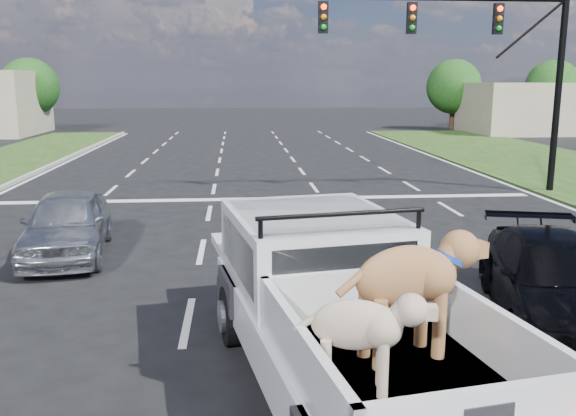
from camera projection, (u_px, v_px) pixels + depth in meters
name	position (u px, v px, depth m)	size (l,w,h in m)	color
ground	(300.00, 318.00, 9.57)	(160.00, 160.00, 0.00)	black
road_markings	(274.00, 223.00, 15.97)	(17.75, 60.00, 0.01)	silver
traffic_signal	(490.00, 47.00, 19.45)	(9.11, 0.31, 7.00)	black
building_right	(552.00, 108.00, 44.21)	(12.00, 7.00, 3.60)	tan
tree_far_c	(30.00, 87.00, 44.65)	(4.20, 4.20, 5.40)	#332114
tree_far_d	(454.00, 87.00, 47.31)	(4.20, 4.20, 5.40)	#332114
tree_far_e	(553.00, 87.00, 47.98)	(4.20, 4.20, 5.40)	#332114
pickup_truck	(342.00, 312.00, 6.99)	(3.09, 6.18, 2.21)	black
silver_sedan	(67.00, 224.00, 12.91)	(1.62, 4.03, 1.37)	#AFB1B6
black_coupe	(556.00, 281.00, 9.31)	(1.85, 4.54, 1.32)	black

